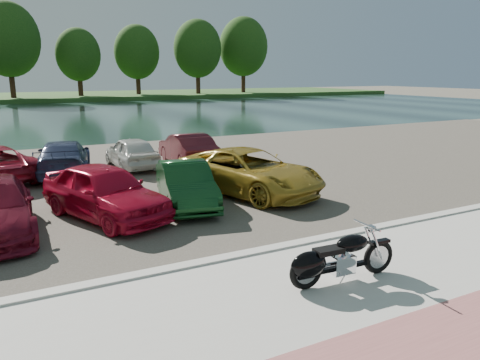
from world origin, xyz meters
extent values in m
plane|color=#595447|center=(0.00, 0.00, 0.00)|extent=(200.00, 200.00, 0.00)
cube|color=beige|center=(0.00, -1.00, 0.05)|extent=(60.00, 6.00, 0.10)
cube|color=#925352|center=(0.00, -2.50, 0.10)|extent=(60.00, 2.00, 0.01)
cube|color=beige|center=(0.00, 2.00, 0.07)|extent=(60.00, 0.30, 0.14)
cube|color=#423E35|center=(0.00, 11.00, 0.02)|extent=(60.00, 18.00, 0.04)
cube|color=#1A2F2B|center=(0.00, 40.00, 0.00)|extent=(120.00, 40.00, 0.00)
cube|color=#214318|center=(0.00, 72.00, 0.30)|extent=(120.00, 24.00, 0.60)
cylinder|color=#331B12|center=(-3.00, 64.60, 3.52)|extent=(0.70, 0.70, 5.85)
ellipsoid|color=#163B10|center=(-3.00, 64.60, 8.21)|extent=(8.19, 8.19, 9.83)
cylinder|color=#331B12|center=(6.00, 66.00, 2.85)|extent=(0.70, 0.70, 4.50)
ellipsoid|color=#163B10|center=(6.00, 66.00, 6.45)|extent=(6.30, 6.30, 7.56)
cylinder|color=#331B12|center=(15.00, 67.40, 3.08)|extent=(0.70, 0.70, 4.95)
ellipsoid|color=#163B10|center=(15.00, 67.40, 7.04)|extent=(6.93, 6.93, 8.32)
cylinder|color=#331B12|center=(24.00, 64.60, 3.30)|extent=(0.70, 0.70, 5.40)
ellipsoid|color=#163B10|center=(24.00, 64.60, 7.62)|extent=(7.56, 7.56, 9.07)
cylinder|color=#331B12|center=(33.00, 66.00, 3.52)|extent=(0.70, 0.70, 5.85)
ellipsoid|color=#163B10|center=(33.00, 66.00, 8.21)|extent=(8.19, 8.19, 9.83)
torus|color=black|center=(0.55, -0.07, 0.44)|extent=(0.69, 0.16, 0.68)
torus|color=black|center=(-1.10, 0.02, 0.44)|extent=(0.69, 0.16, 0.68)
cylinder|color=#B2B2B7|center=(0.55, -0.07, 0.44)|extent=(0.46, 0.08, 0.46)
cylinder|color=#B2B2B7|center=(-1.10, 0.02, 0.44)|extent=(0.46, 0.08, 0.46)
cylinder|color=silver|center=(0.41, -0.16, 0.74)|extent=(0.33, 0.07, 0.63)
cylinder|color=silver|center=(0.42, 0.04, 0.74)|extent=(0.33, 0.07, 0.63)
cylinder|color=silver|center=(0.22, -0.05, 1.13)|extent=(0.08, 0.75, 0.04)
sphere|color=silver|center=(0.32, -0.06, 1.05)|extent=(0.17, 0.17, 0.16)
sphere|color=silver|center=(0.39, -0.06, 1.05)|extent=(0.12, 0.12, 0.11)
cube|color=black|center=(0.55, -0.07, 0.75)|extent=(0.46, 0.16, 0.06)
cube|color=black|center=(-0.27, -0.02, 0.38)|extent=(1.20, 0.16, 0.08)
cube|color=silver|center=(-0.32, -0.02, 0.45)|extent=(0.47, 0.34, 0.34)
cylinder|color=silver|center=(-0.22, -0.03, 0.65)|extent=(0.25, 0.19, 0.27)
cylinder|color=silver|center=(-0.42, -0.02, 0.65)|extent=(0.25, 0.19, 0.27)
ellipsoid|color=black|center=(-0.09, -0.03, 0.82)|extent=(0.70, 0.39, 0.32)
cube|color=black|center=(-0.62, -0.01, 0.76)|extent=(0.56, 0.31, 0.10)
ellipsoid|color=black|center=(-1.05, 0.02, 0.56)|extent=(0.74, 0.37, 0.50)
cube|color=black|center=(-1.10, 0.02, 0.49)|extent=(0.41, 0.20, 0.30)
cylinder|color=silver|center=(-0.61, 0.15, 0.32)|extent=(1.10, 0.15, 0.09)
cylinder|color=silver|center=(-0.61, 0.15, 0.40)|extent=(1.10, 0.15, 0.09)
cylinder|color=#B2B2B7|center=(-0.43, -0.20, 0.23)|extent=(0.03, 0.14, 0.22)
imported|color=#A50B25|center=(-3.32, 6.22, 0.79)|extent=(3.17, 4.72, 1.49)
imported|color=#0F3A18|center=(-0.93, 6.34, 0.69)|extent=(2.15, 4.12, 1.29)
imported|color=#A68626|center=(1.42, 6.75, 0.77)|extent=(3.97, 5.75, 1.46)
imported|color=navy|center=(-3.54, 12.55, 0.72)|extent=(2.76, 4.95, 1.35)
imported|color=silver|center=(-0.82, 12.82, 0.69)|extent=(1.62, 3.84, 1.30)
imported|color=#51151C|center=(1.47, 12.32, 0.72)|extent=(1.64, 4.22, 1.37)
camera|label=1|loc=(-5.80, -6.35, 3.93)|focal=35.00mm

